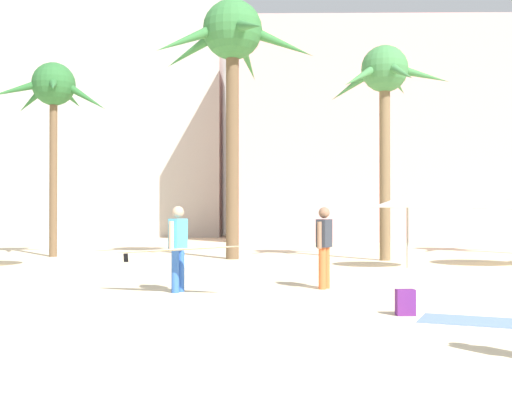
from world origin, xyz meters
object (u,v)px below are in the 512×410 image
at_px(palm_tree_center, 232,46).
at_px(person_near_left, 177,247).
at_px(beach_towel, 477,321).
at_px(palm_tree_left, 385,84).
at_px(person_far_left, 324,244).
at_px(palm_tree_far_left, 53,94).
at_px(cafe_umbrella_2, 407,201).
at_px(backpack, 405,303).

relative_size(palm_tree_center, person_near_left, 3.19).
distance_m(palm_tree_center, beach_towel, 15.55).
xyz_separation_m(palm_tree_left, person_far_left, (-2.82, -8.16, -5.06)).
height_order(palm_tree_left, person_far_left, palm_tree_left).
distance_m(palm_tree_far_left, cafe_umbrella_2, 13.54).
height_order(palm_tree_far_left, person_far_left, palm_tree_far_left).
xyz_separation_m(beach_towel, person_far_left, (-1.95, 4.15, 0.96)).
distance_m(palm_tree_center, person_near_left, 11.58).
xyz_separation_m(palm_tree_far_left, backpack, (10.12, -13.36, -5.83)).
relative_size(palm_tree_center, person_far_left, 5.18).
bearing_deg(person_near_left, cafe_umbrella_2, 70.35).
distance_m(cafe_umbrella_2, backpack, 9.16).
height_order(beach_towel, person_near_left, person_near_left).
xyz_separation_m(palm_tree_left, backpack, (-1.84, -11.73, -5.83)).
bearing_deg(backpack, cafe_umbrella_2, -16.18).
xyz_separation_m(palm_tree_far_left, cafe_umbrella_2, (12.07, -4.59, -4.05)).
relative_size(palm_tree_far_left, person_far_left, 4.08).
distance_m(palm_tree_far_left, person_near_left, 13.21).
distance_m(palm_tree_left, palm_tree_center, 5.50).
height_order(palm_tree_center, person_near_left, palm_tree_center).
bearing_deg(beach_towel, person_far_left, 115.11).
height_order(palm_tree_far_left, cafe_umbrella_2, palm_tree_far_left).
bearing_deg(backpack, palm_tree_left, -12.56).
height_order(palm_tree_left, beach_towel, palm_tree_left).
bearing_deg(palm_tree_far_left, cafe_umbrella_2, -20.82).
relative_size(cafe_umbrella_2, person_far_left, 1.24).
xyz_separation_m(backpack, person_near_left, (-4.06, 2.78, 0.75)).
distance_m(palm_tree_far_left, palm_tree_left, 12.07).
xyz_separation_m(cafe_umbrella_2, backpack, (-1.95, -8.77, -1.78)).
distance_m(palm_tree_far_left, backpack, 17.75).
height_order(palm_tree_center, person_far_left, palm_tree_center).
bearing_deg(cafe_umbrella_2, palm_tree_center, 146.63).
xyz_separation_m(palm_tree_far_left, person_far_left, (9.14, -9.80, -5.06)).
bearing_deg(palm_tree_center, palm_tree_far_left, 171.09).
relative_size(palm_tree_left, person_near_left, 2.57).
bearing_deg(beach_towel, palm_tree_left, 85.95).
distance_m(palm_tree_left, cafe_umbrella_2, 5.02).
bearing_deg(backpack, person_far_left, 11.73).
bearing_deg(cafe_umbrella_2, person_near_left, -135.10).
bearing_deg(cafe_umbrella_2, person_far_left, -119.38).
relative_size(palm_tree_far_left, person_near_left, 2.51).
bearing_deg(person_far_left, beach_towel, -35.84).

